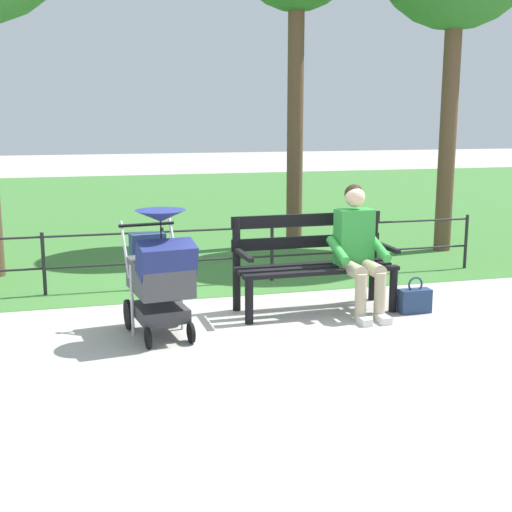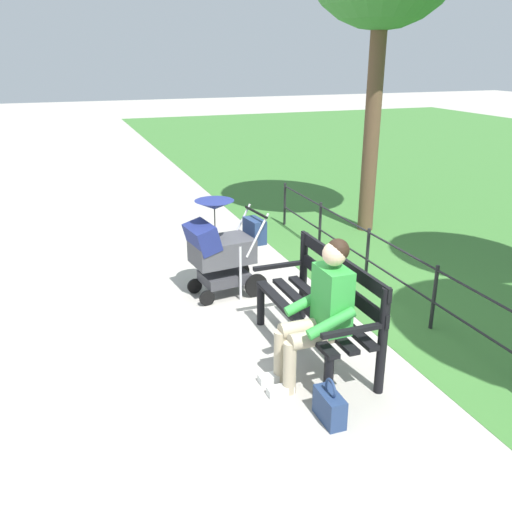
{
  "view_description": "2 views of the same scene",
  "coord_description": "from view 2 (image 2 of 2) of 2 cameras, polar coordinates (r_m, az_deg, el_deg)",
  "views": [
    {
      "loc": [
        1.62,
        6.29,
        1.94
      ],
      "look_at": [
        -0.03,
        0.18,
        0.65
      ],
      "focal_mm": 48.3,
      "sensor_mm": 36.0,
      "label": 1
    },
    {
      "loc": [
        -4.8,
        2.02,
        2.68
      ],
      "look_at": [
        0.11,
        0.24,
        0.74
      ],
      "focal_mm": 38.59,
      "sensor_mm": 36.0,
      "label": 2
    }
  ],
  "objects": [
    {
      "name": "park_bench",
      "position": [
        5.11,
        6.88,
        -4.79
      ],
      "size": [
        1.61,
        0.62,
        0.96
      ],
      "color": "black",
      "rests_on": "ground"
    },
    {
      "name": "handbag",
      "position": [
        4.42,
        7.64,
        -15.18
      ],
      "size": [
        0.32,
        0.14,
        0.37
      ],
      "color": "navy",
      "rests_on": "ground"
    },
    {
      "name": "stroller",
      "position": [
        6.29,
        -3.6,
        0.93
      ],
      "size": [
        0.61,
        0.94,
        1.15
      ],
      "color": "black",
      "rests_on": "ground"
    },
    {
      "name": "person_on_bench",
      "position": [
        4.63,
        6.66,
        -5.45
      ],
      "size": [
        0.54,
        0.74,
        1.28
      ],
      "color": "tan",
      "rests_on": "ground"
    },
    {
      "name": "park_fence",
      "position": [
        6.32,
        14.51,
        -1.35
      ],
      "size": [
        6.54,
        0.04,
        0.7
      ],
      "color": "black",
      "rests_on": "ground"
    },
    {
      "name": "ground_plane",
      "position": [
        5.86,
        2.59,
        -6.91
      ],
      "size": [
        60.0,
        60.0,
        0.0
      ],
      "primitive_type": "plane",
      "color": "#ADA89E"
    }
  ]
}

